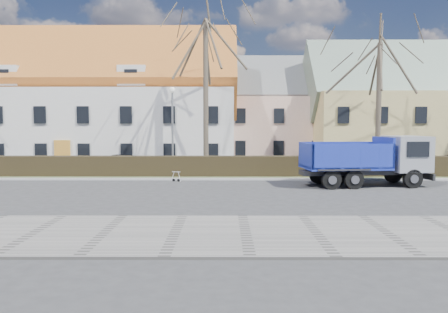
{
  "coord_description": "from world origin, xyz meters",
  "views": [
    {
      "loc": [
        -0.64,
        -21.97,
        3.53
      ],
      "look_at": [
        -0.72,
        2.73,
        1.6
      ],
      "focal_mm": 35.0,
      "sensor_mm": 36.0,
      "label": 1
    }
  ],
  "objects_px": {
    "dump_truck": "(361,160)",
    "cart_frame": "(173,176)",
    "streetlight": "(173,131)",
    "parked_car_a": "(125,162)"
  },
  "relations": [
    {
      "from": "dump_truck",
      "to": "parked_car_a",
      "type": "height_order",
      "value": "dump_truck"
    },
    {
      "from": "streetlight",
      "to": "cart_frame",
      "type": "relative_size",
      "value": 8.01
    },
    {
      "from": "dump_truck",
      "to": "parked_car_a",
      "type": "bearing_deg",
      "value": 145.44
    },
    {
      "from": "dump_truck",
      "to": "parked_car_a",
      "type": "xyz_separation_m",
      "value": [
        -14.99,
        8.14,
        -0.81
      ]
    },
    {
      "from": "parked_car_a",
      "to": "streetlight",
      "type": "bearing_deg",
      "value": -133.88
    },
    {
      "from": "dump_truck",
      "to": "streetlight",
      "type": "bearing_deg",
      "value": 150.42
    },
    {
      "from": "dump_truck",
      "to": "cart_frame",
      "type": "relative_size",
      "value": 9.7
    },
    {
      "from": "cart_frame",
      "to": "parked_car_a",
      "type": "distance_m",
      "value": 7.66
    },
    {
      "from": "cart_frame",
      "to": "dump_truck",
      "type": "bearing_deg",
      "value": -9.62
    },
    {
      "from": "streetlight",
      "to": "cart_frame",
      "type": "bearing_deg",
      "value": -83.21
    }
  ]
}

